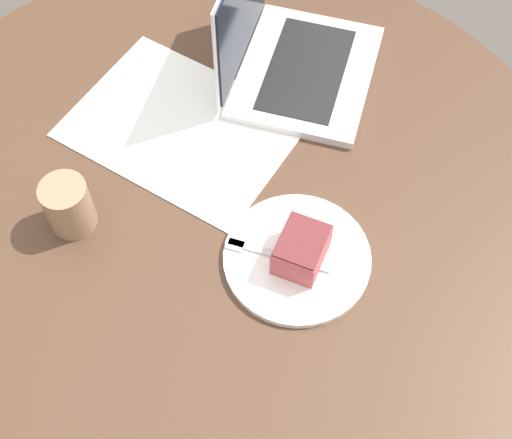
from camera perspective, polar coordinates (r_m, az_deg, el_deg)
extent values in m
plane|color=#4C4742|center=(1.89, -2.04, -11.21)|extent=(12.00, 12.00, 0.00)
cylinder|color=#4C3323|center=(1.88, -2.05, -11.10)|extent=(0.40, 0.40, 0.02)
cylinder|color=#4C3323|center=(1.54, -2.47, -6.47)|extent=(0.13, 0.13, 0.70)
cylinder|color=#4C3323|center=(1.22, -3.10, 0.76)|extent=(1.27, 1.27, 0.03)
cube|color=white|center=(1.31, -5.93, 7.40)|extent=(0.48, 0.44, 0.00)
cylinder|color=white|center=(1.15, 3.30, -3.11)|extent=(0.24, 0.24, 0.01)
cube|color=#B74C51|center=(1.12, 3.66, -2.44)|extent=(0.10, 0.11, 0.06)
cube|color=maroon|center=(1.09, 3.75, -1.68)|extent=(0.09, 0.10, 0.00)
cube|color=silver|center=(1.14, 1.85, -2.89)|extent=(0.17, 0.06, 0.00)
cube|color=silver|center=(1.15, -1.63, -1.91)|extent=(0.03, 0.03, 0.00)
cylinder|color=#997556|center=(1.19, -14.78, 1.08)|extent=(0.08, 0.08, 0.10)
cube|color=silver|center=(1.38, 4.03, 11.64)|extent=(0.30, 0.34, 0.02)
cube|color=black|center=(1.37, 4.06, 11.92)|extent=(0.19, 0.27, 0.00)
cube|color=silver|center=(1.31, -1.24, 16.53)|extent=(0.07, 0.29, 0.23)
cube|color=black|center=(1.31, -1.07, 16.50)|extent=(0.07, 0.27, 0.22)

